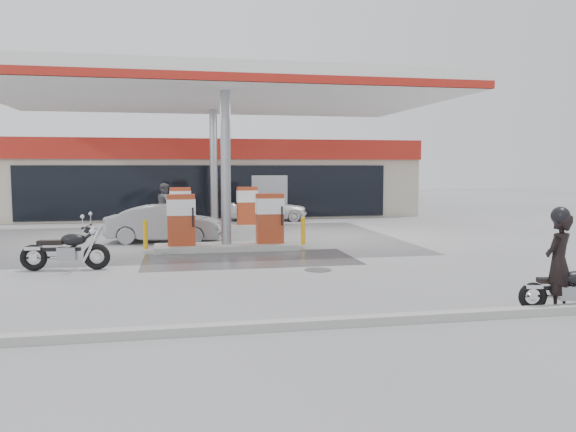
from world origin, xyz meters
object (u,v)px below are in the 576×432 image
object	(u,v)px
hatchback_silver	(165,224)
main_motorcycle	(567,289)
pump_island_near	(226,228)
pump_island_far	(214,212)
biker_main	(558,262)
parked_motorcycle	(67,251)
sedan_white	(268,208)
parked_car_left	(86,208)
attendant	(165,204)

from	to	relation	value
hatchback_silver	main_motorcycle	bearing A→B (deg)	-135.95
pump_island_near	pump_island_far	bearing A→B (deg)	90.00
hatchback_silver	biker_main	bearing A→B (deg)	-136.54
pump_island_far	biker_main	world-z (taller)	biker_main
parked_motorcycle	sedan_white	xyz separation A→B (m)	(7.10, 11.98, 0.13)
pump_island_far	parked_car_left	size ratio (longest dim) A/B	1.38
biker_main	attendant	world-z (taller)	attendant
parked_motorcycle	parked_car_left	size ratio (longest dim) A/B	0.60
main_motorcycle	parked_car_left	size ratio (longest dim) A/B	0.46
pump_island_near	parked_car_left	size ratio (longest dim) A/B	1.38
pump_island_far	sedan_white	size ratio (longest dim) A/B	1.36
hatchback_silver	parked_car_left	xyz separation A→B (m)	(-4.14, 9.80, -0.11)
pump_island_near	sedan_white	size ratio (longest dim) A/B	1.36
pump_island_near	attendant	bearing A→B (deg)	104.40
biker_main	main_motorcycle	bearing A→B (deg)	140.35
biker_main	attendant	bearing A→B (deg)	-95.90
parked_car_left	main_motorcycle	bearing A→B (deg)	-149.52
pump_island_far	attendant	size ratio (longest dim) A/B	2.70
pump_island_far	biker_main	xyz separation A→B (m)	(5.32, -14.77, 0.19)
biker_main	sedan_white	world-z (taller)	biker_main
parked_motorcycle	attendant	world-z (taller)	attendant
main_motorcycle	hatchback_silver	xyz separation A→B (m)	(-7.47, 11.00, 0.25)
hatchback_silver	pump_island_near	bearing A→B (deg)	-128.40
pump_island_near	parked_car_left	world-z (taller)	pump_island_near
biker_main	attendant	size ratio (longest dim) A/B	0.95
sedan_white	parked_car_left	size ratio (longest dim) A/B	1.01
attendant	parked_motorcycle	bearing A→B (deg)	162.92
pump_island_near	sedan_white	distance (m)	9.62
pump_island_far	parked_motorcycle	distance (m)	9.78
pump_island_far	main_motorcycle	distance (m)	15.80
sedan_white	biker_main	bearing A→B (deg)	-165.50
parked_motorcycle	attendant	bearing A→B (deg)	83.00
biker_main	sedan_white	distance (m)	18.15
hatchback_silver	parked_car_left	distance (m)	10.64
sedan_white	pump_island_near	bearing A→B (deg)	169.57
parked_motorcycle	hatchback_silver	world-z (taller)	hatchback_silver
pump_island_far	parked_car_left	distance (m)	8.56
biker_main	parked_car_left	world-z (taller)	biker_main
main_motorcycle	sedan_white	distance (m)	18.21
hatchback_silver	sedan_white	bearing A→B (deg)	-24.37
parked_car_left	sedan_white	bearing A→B (deg)	-106.13
attendant	parked_car_left	world-z (taller)	attendant
biker_main	attendant	xyz separation A→B (m)	(-7.40, 16.85, 0.05)
biker_main	sedan_white	bearing A→B (deg)	-111.64
pump_island_far	biker_main	distance (m)	15.70
parked_motorcycle	pump_island_near	bearing A→B (deg)	37.49
pump_island_near	hatchback_silver	distance (m)	2.95
pump_island_near	biker_main	size ratio (longest dim) A/B	2.85
attendant	parked_car_left	distance (m)	5.64
parked_motorcycle	attendant	xyz separation A→B (m)	(2.22, 10.86, 0.44)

